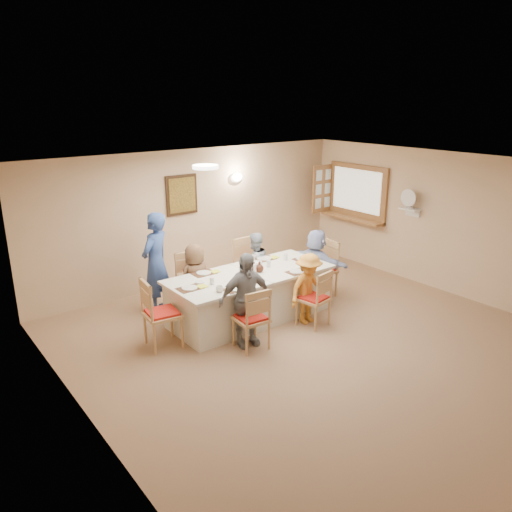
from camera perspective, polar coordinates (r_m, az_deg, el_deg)
ground at (r=7.24m, az=8.17°, el=-10.36°), size 7.00×7.00×0.00m
room_walls at (r=6.67m, az=8.74°, el=1.20°), size 7.00×7.00×7.00m
wall_picture at (r=9.13m, az=-8.48°, el=6.93°), size 0.62×0.05×0.72m
wall_sconce at (r=9.71m, az=-2.23°, el=8.95°), size 0.26×0.09×0.18m
ceiling_light at (r=6.99m, az=-5.80°, el=10.11°), size 0.36×0.36×0.05m
serving_hatch at (r=10.56m, az=11.52°, el=7.12°), size 0.06×1.50×1.15m
hatch_sill at (r=10.58m, az=10.91°, el=4.27°), size 0.30×1.50×0.05m
shutter_door at (r=10.88m, az=7.58°, el=7.63°), size 0.55×0.04×1.00m
fan_shelf at (r=9.70m, az=17.17°, el=5.15°), size 0.22×0.36×0.03m
desk_fan at (r=9.65m, az=17.15°, el=6.00°), size 0.30×0.30×0.28m
dining_table at (r=7.94m, az=-0.60°, el=-4.52°), size 2.66×1.12×0.76m
chair_back_left at (r=8.22m, az=-7.33°, el=-3.10°), size 0.54×0.54×0.97m
chair_back_right at (r=8.83m, az=-0.62°, el=-1.28°), size 0.50×0.50×1.01m
chair_front_left at (r=6.99m, az=-0.58°, el=-7.03°), size 0.48×0.48×0.92m
chair_front_right at (r=7.71m, az=6.58°, el=-4.74°), size 0.51×0.51×0.91m
chair_left_end at (r=7.14m, az=-10.65°, el=-6.37°), size 0.54×0.54×1.02m
chair_right_end at (r=8.85m, az=7.43°, el=-1.45°), size 0.53×0.53×1.00m
diner_back_left at (r=8.08m, az=-6.93°, el=-2.67°), size 0.60×0.42×1.17m
diner_back_right at (r=8.71m, az=-0.15°, el=-1.04°), size 0.61×0.50×1.16m
diner_front_left at (r=6.99m, az=-1.18°, el=-5.03°), size 0.92×0.62×1.37m
diner_front_right at (r=7.75m, az=5.99°, el=-3.73°), size 0.79×0.53×1.13m
diner_right_end at (r=8.73m, az=6.86°, el=-0.89°), size 1.25×0.69×1.23m
caregiver at (r=8.19m, az=-11.38°, el=-0.78°), size 0.96×0.93×1.67m
placemat_fl at (r=7.15m, az=-2.43°, el=-3.81°), size 0.32×0.24×0.01m
plate_fl at (r=7.15m, az=-2.43°, el=-3.74°), size 0.23×0.23×0.01m
napkin_fl at (r=7.21m, az=-1.03°, el=-3.56°), size 0.15×0.15×0.01m
placemat_fr at (r=7.86m, az=4.74°, el=-1.83°), size 0.34×0.25×0.01m
plate_fr at (r=7.85m, az=4.74°, el=-1.76°), size 0.24×0.24×0.02m
napkin_fr at (r=7.94m, az=5.94°, el=-1.61°), size 0.13×0.13×0.01m
placemat_bl at (r=7.81m, az=-5.99°, el=-1.99°), size 0.36×0.27×0.01m
plate_bl at (r=7.81m, az=-5.99°, el=-1.92°), size 0.23×0.23×0.01m
napkin_bl at (r=7.86m, az=-4.69°, el=-1.77°), size 0.13×0.13×0.01m
placemat_br at (r=8.46m, az=0.92°, el=-0.32°), size 0.37×0.28×0.01m
plate_br at (r=8.46m, az=0.92°, el=-0.25°), size 0.25×0.25×0.02m
napkin_br at (r=8.53m, az=2.08°, el=-0.12°), size 0.14×0.14×0.01m
placemat_le at (r=7.24m, az=-7.60°, el=-3.70°), size 0.35×0.26×0.01m
plate_le at (r=7.23m, az=-7.60°, el=-3.62°), size 0.23×0.23×0.01m
napkin_le at (r=7.28m, az=-6.18°, el=-3.46°), size 0.14×0.14×0.01m
placemat_re at (r=8.48m, az=5.44°, el=-0.35°), size 0.33×0.25×0.01m
plate_re at (r=8.48m, az=5.44°, el=-0.28°), size 0.25×0.25×0.02m
napkin_re at (r=8.57m, az=6.55°, el=-0.16°), size 0.13×0.13×0.01m
teacup_a at (r=7.07m, az=-4.20°, el=-3.78°), size 0.12×0.12×0.08m
teacup_b at (r=8.39m, az=-0.33°, el=-0.17°), size 0.12×0.12×0.09m
bowl_a at (r=7.48m, az=-1.14°, el=-2.63°), size 0.24×0.24×0.05m
bowl_b at (r=8.17m, az=0.10°, el=-0.81°), size 0.19×0.19×0.05m
condiment_ketchup at (r=7.73m, az=-0.85°, el=-1.25°), size 0.10×0.10×0.22m
condiment_brown at (r=7.88m, az=-0.56°, el=-0.98°), size 0.15×0.15×0.20m
condiment_malt at (r=7.81m, az=0.40°, el=-1.24°), size 0.17×0.17×0.17m
drinking_glass at (r=7.74m, az=-1.72°, el=-1.68°), size 0.06×0.06×0.10m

